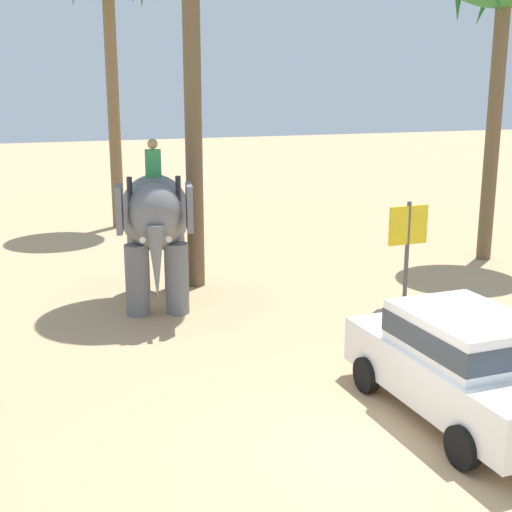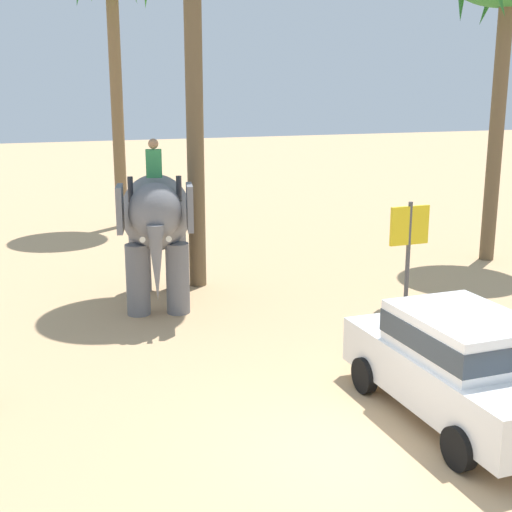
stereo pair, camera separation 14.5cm
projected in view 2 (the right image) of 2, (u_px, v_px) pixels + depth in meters
The scene contains 4 objects.
ground_plane at pixel (365, 453), 9.56m from camera, with size 120.00×120.00×0.00m, color tan.
car_sedan_foreground at pixel (459, 361), 10.37m from camera, with size 1.94×4.13×1.70m.
elephant_with_mahout at pixel (156, 221), 15.70m from camera, with size 2.36×4.01×3.88m.
signboard_yellow at pixel (409, 232), 15.91m from camera, with size 1.00×0.10×2.40m.
Camera 2 is at (-4.56, -7.49, 4.93)m, focal length 48.42 mm.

